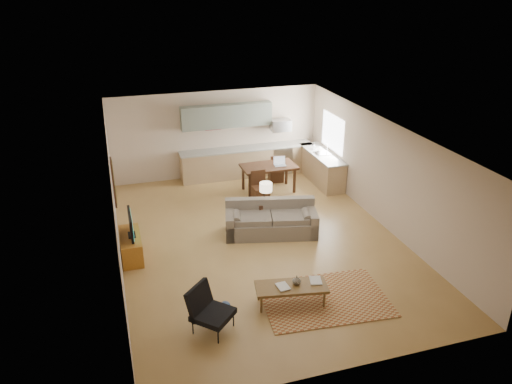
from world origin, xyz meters
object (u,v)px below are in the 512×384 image
object	(u,v)px
console_table	(266,213)
dining_table	(269,178)
sofa	(271,219)
armchair	(213,311)
coffee_table	(291,295)
tv_credenza	(131,246)

from	to	relation	value
console_table	dining_table	size ratio (longest dim) A/B	0.41
sofa	dining_table	size ratio (longest dim) A/B	1.48
armchair	dining_table	xyz separation A→B (m)	(2.94, 5.69, -0.02)
armchair	console_table	world-z (taller)	armchair
coffee_table	dining_table	xyz separation A→B (m)	(1.32, 5.37, 0.19)
coffee_table	armchair	distance (m)	1.66
tv_credenza	dining_table	bearing A→B (deg)	32.54
sofa	console_table	world-z (taller)	sofa
sofa	armchair	distance (m)	3.82
coffee_table	console_table	distance (m)	3.39
console_table	dining_table	world-z (taller)	dining_table
sofa	tv_credenza	distance (m)	3.38
sofa	dining_table	xyz separation A→B (m)	(0.78, 2.54, -0.01)
sofa	coffee_table	bearing A→B (deg)	-87.35
sofa	coffee_table	size ratio (longest dim) A/B	1.67
armchair	sofa	bearing A→B (deg)	10.61
coffee_table	tv_credenza	xyz separation A→B (m)	(-2.83, 2.72, 0.06)
armchair	tv_credenza	world-z (taller)	armchair
coffee_table	tv_credenza	bearing A→B (deg)	146.16
console_table	armchair	bearing A→B (deg)	-133.13
sofa	tv_credenza	bearing A→B (deg)	-164.65
dining_table	armchair	bearing A→B (deg)	-117.74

